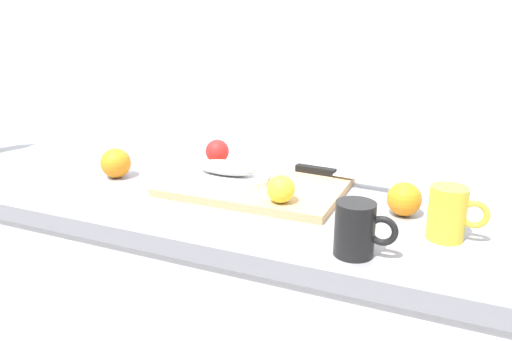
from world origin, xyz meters
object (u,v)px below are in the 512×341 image
Objects in this scene: cutting_board at (256,186)px; fish_fillet at (227,168)px; chef_knife at (335,173)px; orange_0 at (404,199)px; white_plate at (227,177)px; coffee_mug_1 at (449,213)px; coffee_mug_0 at (356,229)px; lemon_0 at (281,189)px.

cutting_board is 2.71× the size of fish_fillet.
chef_knife is 0.25m from orange_0.
white_plate is 0.54m from coffee_mug_1.
orange_0 reaches higher than cutting_board.
white_plate is 1.90× the size of coffee_mug_0.
lemon_0 is (0.11, -0.11, 0.04)m from cutting_board.
fish_fillet is 0.28m from chef_knife.
lemon_0 is 0.56× the size of coffee_mug_1.
cutting_board is at bearing 140.28° from coffee_mug_0.
fish_fillet is 0.55× the size of chef_knife.
cutting_board is at bearing 11.89° from white_plate.
cutting_board is 0.40m from coffee_mug_0.
cutting_board is 0.08m from white_plate.
coffee_mug_1 reaches higher than cutting_board.
chef_knife reaches higher than cutting_board.
cutting_board is at bearing 175.83° from orange_0.
lemon_0 reaches higher than cutting_board.
orange_0 is at bearing -1.41° from white_plate.
coffee_mug_0 is at bearing -136.95° from coffee_mug_1.
fish_fillet reaches higher than cutting_board.
coffee_mug_1 reaches higher than orange_0.
fish_fillet is 2.16× the size of orange_0.
lemon_0 reaches higher than orange_0.
white_plate is at bearing 147.87° from coffee_mug_0.
fish_fillet reaches higher than chef_knife.
lemon_0 is 0.84× the size of orange_0.
white_plate is at bearing -168.11° from cutting_board.
coffee_mug_1 is 1.49× the size of orange_0.
coffee_mug_1 is (0.53, -0.10, 0.00)m from fish_fillet.
orange_0 is at bearing 135.49° from coffee_mug_1.
coffee_mug_1 is at bearing -14.47° from cutting_board.
fish_fillet is at bearing 152.68° from lemon_0.
cutting_board is 5.84× the size of orange_0.
coffee_mug_0 is at bearing -36.12° from lemon_0.
coffee_mug_0 reaches higher than orange_0.
fish_fillet is (-0.07, -0.02, 0.04)m from cutting_board.
white_plate is 0.28m from chef_knife.
chef_knife is (0.24, 0.14, -0.02)m from fish_fillet.
white_plate is at bearing -144.78° from chef_knife.
coffee_mug_0 is at bearing -32.13° from fish_fillet.
coffee_mug_0 reaches higher than fish_fillet.
lemon_0 is at bearing -27.32° from white_plate.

